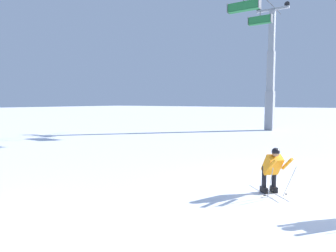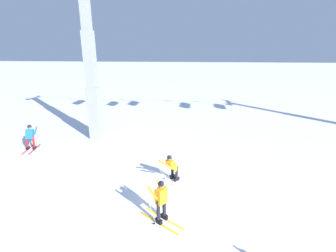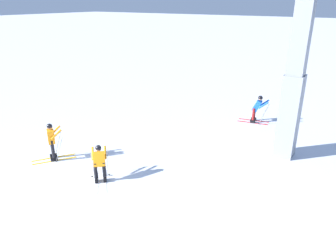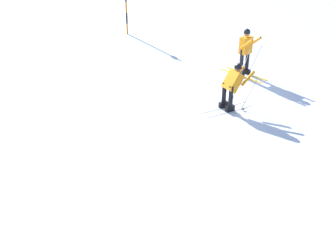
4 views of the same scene
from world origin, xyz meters
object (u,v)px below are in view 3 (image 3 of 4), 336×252
Objects in this scene: skier_distant_uphill at (52,139)px; skier_distant_downhill at (257,107)px; skier_carving_main at (99,161)px; lift_tower_near at (300,46)px.

skier_distant_uphill is 10.65m from skier_distant_downhill.
lift_tower_near is at bearing 138.30° from skier_carving_main.
lift_tower_near is 5.53m from skier_distant_downhill.
skier_distant_downhill is (-9.03, 5.65, -0.05)m from skier_distant_uphill.
lift_tower_near reaches higher than skier_carving_main.
skier_distant_uphill is 1.00× the size of skier_distant_downhill.
skier_distant_uphill reaches higher than skier_carving_main.
lift_tower_near reaches higher than skier_distant_uphill.
skier_carving_main is at bearing -41.70° from lift_tower_near.
lift_tower_near is (-5.86, 5.22, 3.90)m from skier_carving_main.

